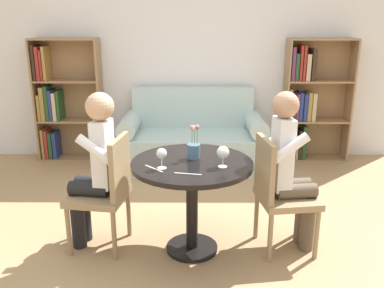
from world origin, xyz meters
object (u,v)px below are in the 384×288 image
Objects in this scene: person_left at (94,166)px; flower_vase at (194,148)px; chair_left at (107,188)px; wine_glass_left at (162,154)px; wine_glass_right at (223,153)px; bookshelf_left at (61,102)px; chair_right at (278,190)px; couch at (193,141)px; bookshelf_right at (308,102)px; person_right at (291,169)px.

flower_vase is (0.75, 0.00, 0.14)m from person_left.
flower_vase is at bearing 100.84° from chair_left.
wine_glass_left is 0.96× the size of wine_glass_right.
person_left is at bearing -66.76° from bookshelf_left.
bookshelf_left is at bearing 38.73° from chair_right.
chair_right is at bearing 16.82° from wine_glass_right.
bookshelf_left is at bearing -146.50° from chair_left.
flower_vase reaches higher than wine_glass_left.
chair_left is 5.86× the size of wine_glass_right.
bookshelf_left is 3.18m from chair_right.
couch is at bearing 96.08° from wine_glass_right.
wine_glass_left is at bearing -175.82° from wine_glass_right.
chair_right is (0.65, -1.91, 0.18)m from couch.
couch is 1.52m from bookshelf_right.
bookshelf_left reaches higher than wine_glass_left.
person_right is (0.09, 0.02, 0.16)m from chair_right.
couch is 1.91× the size of chair_left.
bookshelf_left is 1.68× the size of chair_right.
bookshelf_right is 1.23× the size of person_left.
person_right is at bearing -68.58° from couch.
wine_glass_right is (1.87, -2.31, 0.10)m from bookshelf_left.
wine_glass_right is (-0.44, -0.13, 0.34)m from chair_right.
bookshelf_right reaches higher than person_right.
flower_vase is (-0.21, 0.19, -0.03)m from wine_glass_right.
bookshelf_right is at bearing -25.73° from person_right.
chair_right reaches higher than wine_glass_right.
bookshelf_left is 9.84× the size of wine_glass_right.
bookshelf_left is at bearing 40.08° from person_right.
couch is 1.40× the size of person_left.
chair_right is (2.30, -2.18, -0.24)m from bookshelf_left.
bookshelf_left is 3.22m from person_right.
chair_right is at bearing -71.14° from couch.
bookshelf_left is 2.75m from wine_glass_left.
bookshelf_right is at bearing -27.67° from chair_right.
chair_left is 0.59m from wine_glass_left.
person_left is at bearing -179.64° from flower_vase.
bookshelf_right is 2.27m from person_right.
chair_left is 0.19m from person_left.
wine_glass_right is at bearing 4.18° from wine_glass_left.
bookshelf_right is 1.22× the size of person_right.
couch is 1.14× the size of bookshelf_left.
flower_vase is (1.66, -2.12, 0.07)m from bookshelf_left.
wine_glass_left is (-0.86, -0.16, 0.34)m from chair_right.
chair_left reaches higher than wine_glass_left.
flower_vase reaches higher than chair_left.
couch is at bearing 169.39° from chair_left.
bookshelf_right is at bearing 10.43° from couch.
person_left is (0.91, -2.13, -0.07)m from bookshelf_left.
person_left is at bearing -135.71° from bookshelf_right.
person_right reaches higher than chair_right.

